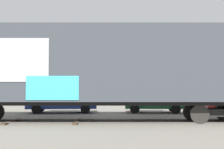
{
  "coord_description": "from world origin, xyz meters",
  "views": [
    {
      "loc": [
        1.77,
        -14.95,
        1.67
      ],
      "look_at": [
        1.45,
        1.48,
        2.47
      ],
      "focal_mm": 47.66,
      "sensor_mm": 36.0,
      "label": 1
    }
  ],
  "objects_px": {
    "freight_car": "(93,66)",
    "parked_car_green": "(154,100)",
    "flagpole": "(60,58)",
    "parked_car_blue": "(61,101)"
  },
  "relations": [
    {
      "from": "freight_car",
      "to": "parked_car_green",
      "type": "relative_size",
      "value": 4.36
    },
    {
      "from": "parked_car_blue",
      "to": "parked_car_green",
      "type": "bearing_deg",
      "value": 1.65
    },
    {
      "from": "parked_car_blue",
      "to": "parked_car_green",
      "type": "relative_size",
      "value": 1.19
    },
    {
      "from": "freight_car",
      "to": "flagpole",
      "type": "bearing_deg",
      "value": 108.13
    },
    {
      "from": "parked_car_blue",
      "to": "parked_car_green",
      "type": "height_order",
      "value": "parked_car_green"
    },
    {
      "from": "flagpole",
      "to": "parked_car_green",
      "type": "bearing_deg",
      "value": -39.31
    },
    {
      "from": "freight_car",
      "to": "parked_car_green",
      "type": "xyz_separation_m",
      "value": [
        3.79,
        6.0,
        -1.97
      ]
    },
    {
      "from": "flagpole",
      "to": "parked_car_blue",
      "type": "distance_m",
      "value": 7.72
    },
    {
      "from": "freight_car",
      "to": "parked_car_green",
      "type": "distance_m",
      "value": 7.37
    },
    {
      "from": "parked_car_green",
      "to": "freight_car",
      "type": "bearing_deg",
      "value": -122.26
    }
  ]
}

